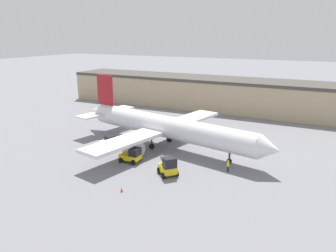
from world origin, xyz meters
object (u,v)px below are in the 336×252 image
baggage_tug (132,155)px  airplane (163,127)px  ground_crew_worker (228,166)px  safety_cone_near (122,190)px  belt_loader_truck (168,167)px  pushback_tug (109,143)px

baggage_tug → airplane: bearing=81.7°
ground_crew_worker → safety_cone_near: bearing=-16.5°
belt_loader_truck → baggage_tug: bearing=-152.8°
ground_crew_worker → belt_loader_truck: (-6.52, -4.64, 0.32)m
airplane → ground_crew_worker: bearing=-11.3°
ground_crew_worker → safety_cone_near: ground_crew_worker is taller
belt_loader_truck → safety_cone_near: size_ratio=5.99×
airplane → baggage_tug: (-0.86, -8.06, -2.32)m
airplane → belt_loader_truck: airplane is taller
baggage_tug → safety_cone_near: baggage_tug is taller
pushback_tug → safety_cone_near: bearing=-35.0°
airplane → safety_cone_near: airplane is taller
airplane → ground_crew_worker: (12.39, -5.22, -2.44)m
airplane → baggage_tug: bearing=-84.6°
safety_cone_near → baggage_tug: bearing=115.6°
pushback_tug → baggage_tug: bearing=-12.5°
airplane → ground_crew_worker: size_ratio=22.92×
ground_crew_worker → baggage_tug: baggage_tug is taller
baggage_tug → belt_loader_truck: belt_loader_truck is taller
safety_cone_near → belt_loader_truck: bearing=67.4°
belt_loader_truck → pushback_tug: belt_loader_truck is taller
airplane → belt_loader_truck: (5.87, -9.87, -2.12)m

